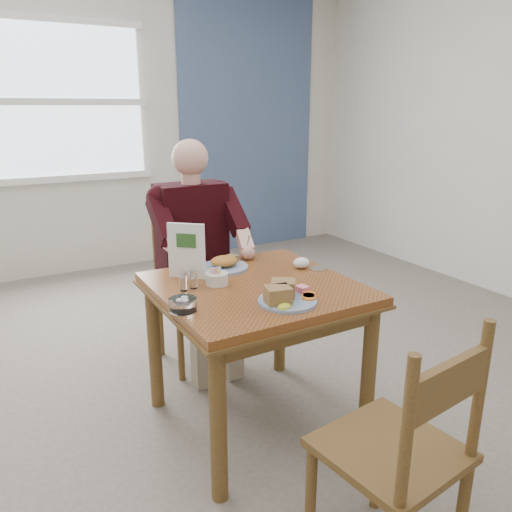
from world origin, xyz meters
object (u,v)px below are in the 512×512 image
diner (196,239)px  far_plate (225,264)px  chair_far (193,287)px  table (255,306)px  near_plate (285,295)px  chair_near (402,454)px

diner → far_plate: 0.42m
chair_far → far_plate: 0.59m
table → diner: size_ratio=0.66×
chair_far → near_plate: 1.10m
chair_far → chair_near: same height
table → chair_far: (0.00, 0.80, -0.16)m
chair_near → diner: diner is taller
chair_far → diner: bearing=-90.0°
diner → chair_far: bearing=90.0°
chair_far → far_plate: bearing=-92.2°
chair_near → far_plate: size_ratio=2.96×
table → far_plate: far_plate is taller
chair_far → near_plate: size_ratio=2.87×
table → chair_far: size_ratio=0.97×
diner → far_plate: diner is taller
chair_near → diner: 1.73m
table → far_plate: size_ratio=2.86×
near_plate → diner: bearing=89.9°
diner → near_plate: 0.97m
table → chair_far: 0.81m
chair_far → diner: 0.34m
chair_far → near_plate: bearing=-90.1°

